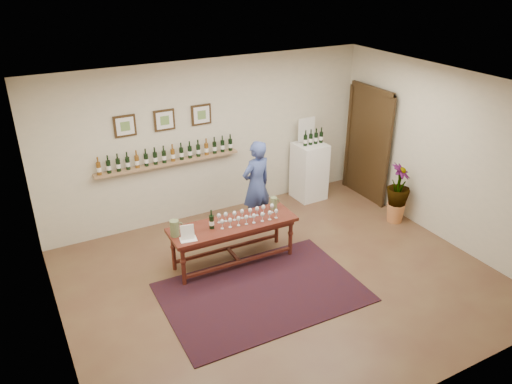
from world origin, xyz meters
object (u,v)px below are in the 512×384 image
tasting_table (233,229)px  display_pedestal (309,171)px  potted_plant (398,194)px  person (256,185)px

tasting_table → display_pedestal: bearing=32.2°
potted_plant → tasting_table: bearing=176.7°
person → potted_plant: bearing=144.6°
person → display_pedestal: bearing=-170.6°
display_pedestal → person: (-1.46, -0.56, 0.24)m
tasting_table → potted_plant: (3.12, -0.18, -0.04)m
tasting_table → person: person is taller
display_pedestal → potted_plant: display_pedestal is taller
tasting_table → potted_plant: bearing=-2.0°
tasting_table → person: 1.19m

